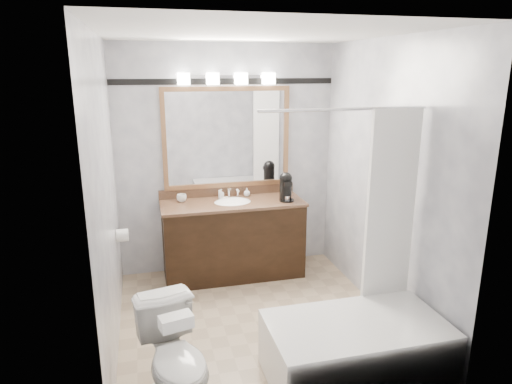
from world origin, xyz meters
TOP-DOWN VIEW (x-y plane):
  - room at (0.00, 0.00)m, footprint 2.42×2.62m
  - vanity at (0.00, 1.02)m, footprint 1.53×0.58m
  - mirror at (0.00, 1.28)m, footprint 1.40×0.04m
  - vanity_light_bar at (0.00, 1.23)m, footprint 1.02×0.14m
  - accent_stripe at (0.00, 1.29)m, footprint 2.40×0.01m
  - bathtub at (0.55, -0.90)m, footprint 1.30×0.75m
  - tp_roll at (-1.14, 0.66)m, footprint 0.11×0.12m
  - toilet at (-0.77, -0.92)m, footprint 0.55×0.78m
  - tissue_box at (-0.77, -1.12)m, footprint 0.22×0.15m
  - coffee_maker at (0.57, 0.95)m, footprint 0.16×0.20m
  - cup_left at (-0.53, 1.15)m, footprint 0.11×0.11m
  - soap_bottle_a at (-0.10, 1.16)m, footprint 0.06×0.06m
  - soap_bottle_b at (0.20, 1.20)m, footprint 0.08×0.08m
  - soap_bar at (-0.06, 1.13)m, footprint 0.07×0.05m

SIDE VIEW (x-z plane):
  - bathtub at x=0.55m, z-range -0.70..1.26m
  - toilet at x=-0.77m, z-range 0.00..0.73m
  - vanity at x=0.00m, z-range -0.04..0.93m
  - tp_roll at x=-1.14m, z-range 0.64..0.76m
  - tissue_box at x=-0.77m, z-range 0.73..0.81m
  - soap_bar at x=-0.06m, z-range 0.85..0.87m
  - cup_left at x=-0.53m, z-range 0.85..0.93m
  - soap_bottle_b at x=0.20m, z-range 0.85..0.94m
  - soap_bottle_a at x=-0.10m, z-range 0.85..0.96m
  - coffee_maker at x=0.57m, z-range 0.85..1.16m
  - room at x=0.00m, z-range -0.01..2.51m
  - mirror at x=0.00m, z-range 0.95..2.05m
  - accent_stripe at x=0.00m, z-range 2.07..2.13m
  - vanity_light_bar at x=0.00m, z-range 2.07..2.19m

